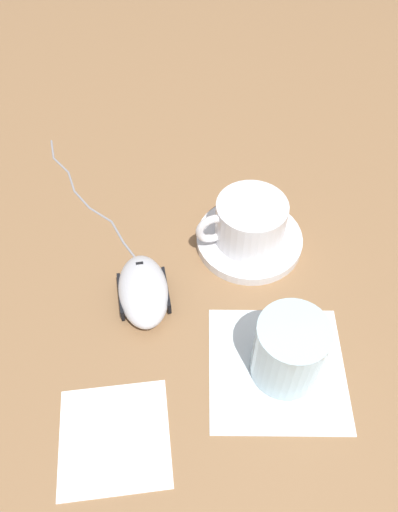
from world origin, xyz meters
TOP-DOWN VIEW (x-y plane):
  - ground_plane at (0.00, 0.00)m, footprint 3.00×3.00m
  - saucer at (0.03, 0.09)m, footprint 0.14×0.14m
  - coffee_cup at (0.03, 0.09)m, footprint 0.12×0.09m
  - computer_mouse at (-0.12, 0.02)m, footprint 0.07×0.11m
  - mouse_cable at (-0.19, 0.21)m, footprint 0.13×0.27m
  - napkin_under_glass at (0.03, -0.10)m, footprint 0.17×0.17m
  - drinking_glass at (0.03, -0.10)m, footprint 0.08×0.08m
  - napkin_spare at (-0.16, -0.15)m, footprint 0.11×0.11m

SIDE VIEW (x-z plane):
  - ground_plane at x=0.00m, z-range 0.00..0.00m
  - napkin_under_glass at x=0.03m, z-range 0.00..0.00m
  - napkin_spare at x=-0.16m, z-range 0.00..0.00m
  - mouse_cable at x=-0.19m, z-range 0.00..0.00m
  - saucer at x=0.03m, z-range 0.00..0.01m
  - computer_mouse at x=-0.12m, z-range 0.00..0.04m
  - coffee_cup at x=0.03m, z-range 0.01..0.08m
  - drinking_glass at x=0.03m, z-range 0.00..0.09m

